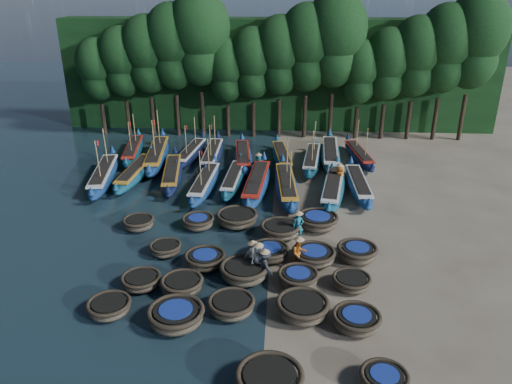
# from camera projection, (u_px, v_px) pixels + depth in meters

# --- Properties ---
(ground) EXTENTS (120.00, 120.00, 0.00)m
(ground) POSITION_uv_depth(u_px,v_px,m) (271.00, 245.00, 27.22)
(ground) COLOR gray
(ground) RESTS_ON ground
(foliage_wall) EXTENTS (40.00, 3.00, 10.00)m
(foliage_wall) POSITION_uv_depth(u_px,v_px,m) (279.00, 74.00, 46.73)
(foliage_wall) COLOR black
(foliage_wall) RESTS_ON ground
(coracle_3) EXTENTS (2.73, 2.73, 0.83)m
(coracle_3) POSITION_uv_depth(u_px,v_px,m) (270.00, 380.00, 17.50)
(coracle_3) COLOR brown
(coracle_3) RESTS_ON ground
(coracle_4) EXTENTS (1.90, 1.90, 0.66)m
(coracle_4) POSITION_uv_depth(u_px,v_px,m) (384.00, 380.00, 17.67)
(coracle_4) COLOR brown
(coracle_4) RESTS_ON ground
(coracle_5) EXTENTS (2.15, 2.15, 0.65)m
(coracle_5) POSITION_uv_depth(u_px,v_px,m) (109.00, 307.00, 21.56)
(coracle_5) COLOR brown
(coracle_5) RESTS_ON ground
(coracle_6) EXTENTS (2.44, 2.44, 0.82)m
(coracle_6) POSITION_uv_depth(u_px,v_px,m) (176.00, 316.00, 20.85)
(coracle_6) COLOR brown
(coracle_6) RESTS_ON ground
(coracle_7) EXTENTS (2.09, 2.09, 0.73)m
(coracle_7) POSITION_uv_depth(u_px,v_px,m) (231.00, 305.00, 21.57)
(coracle_7) COLOR brown
(coracle_7) RESTS_ON ground
(coracle_8) EXTENTS (2.76, 2.76, 0.84)m
(coracle_8) POSITION_uv_depth(u_px,v_px,m) (303.00, 308.00, 21.33)
(coracle_8) COLOR brown
(coracle_8) RESTS_ON ground
(coracle_9) EXTENTS (2.50, 2.50, 0.73)m
(coracle_9) POSITION_uv_depth(u_px,v_px,m) (356.00, 320.00, 20.65)
(coracle_9) COLOR brown
(coracle_9) RESTS_ON ground
(coracle_10) EXTENTS (2.30, 2.30, 0.65)m
(coracle_10) POSITION_uv_depth(u_px,v_px,m) (141.00, 281.00, 23.40)
(coracle_10) COLOR brown
(coracle_10) RESTS_ON ground
(coracle_11) EXTENTS (2.00, 2.00, 0.75)m
(coracle_11) POSITION_uv_depth(u_px,v_px,m) (182.00, 285.00, 22.98)
(coracle_11) COLOR brown
(coracle_11) RESTS_ON ground
(coracle_12) EXTENTS (2.45, 2.45, 0.84)m
(coracle_12) POSITION_uv_depth(u_px,v_px,m) (244.00, 271.00, 23.93)
(coracle_12) COLOR brown
(coracle_12) RESTS_ON ground
(coracle_13) EXTENTS (2.02, 2.02, 0.76)m
(coracle_13) POSITION_uv_depth(u_px,v_px,m) (298.00, 278.00, 23.50)
(coracle_13) COLOR brown
(coracle_13) RESTS_ON ground
(coracle_14) EXTENTS (2.21, 2.21, 0.65)m
(coracle_14) POSITION_uv_depth(u_px,v_px,m) (351.00, 282.00, 23.34)
(coracle_14) COLOR brown
(coracle_14) RESTS_ON ground
(coracle_15) EXTENTS (1.72, 1.72, 0.64)m
(coracle_15) POSITION_uv_depth(u_px,v_px,m) (166.00, 248.00, 26.17)
(coracle_15) COLOR brown
(coracle_15) RESTS_ON ground
(coracle_16) EXTENTS (2.27, 2.27, 0.73)m
(coracle_16) POSITION_uv_depth(u_px,v_px,m) (205.00, 259.00, 25.07)
(coracle_16) COLOR brown
(coracle_16) RESTS_ON ground
(coracle_17) EXTENTS (2.12, 2.12, 0.71)m
(coracle_17) POSITION_uv_depth(u_px,v_px,m) (269.00, 252.00, 25.76)
(coracle_17) COLOR brown
(coracle_17) RESTS_ON ground
(coracle_18) EXTENTS (2.71, 2.71, 0.77)m
(coracle_18) POSITION_uv_depth(u_px,v_px,m) (313.00, 256.00, 25.34)
(coracle_18) COLOR brown
(coracle_18) RESTS_ON ground
(coracle_19) EXTENTS (2.55, 2.55, 0.84)m
(coracle_19) POSITION_uv_depth(u_px,v_px,m) (357.00, 252.00, 25.56)
(coracle_19) COLOR brown
(coracle_19) RESTS_ON ground
(coracle_20) EXTENTS (1.88, 1.88, 0.71)m
(coracle_20) POSITION_uv_depth(u_px,v_px,m) (139.00, 223.00, 28.77)
(coracle_20) COLOR brown
(coracle_20) RESTS_ON ground
(coracle_21) EXTENTS (1.91, 1.91, 0.72)m
(coracle_21) POSITION_uv_depth(u_px,v_px,m) (198.00, 222.00, 28.89)
(coracle_21) COLOR brown
(coracle_21) RESTS_ON ground
(coracle_22) EXTENTS (2.87, 2.87, 0.81)m
(coracle_22) POSITION_uv_depth(u_px,v_px,m) (237.00, 218.00, 29.21)
(coracle_22) COLOR brown
(coracle_22) RESTS_ON ground
(coracle_23) EXTENTS (2.63, 2.63, 0.82)m
(coracle_23) POSITION_uv_depth(u_px,v_px,m) (280.00, 230.00, 27.86)
(coracle_23) COLOR brown
(coracle_23) RESTS_ON ground
(coracle_24) EXTENTS (2.96, 2.96, 0.82)m
(coracle_24) POSITION_uv_depth(u_px,v_px,m) (317.00, 221.00, 28.88)
(coracle_24) COLOR brown
(coracle_24) RESTS_ON ground
(long_boat_0) EXTENTS (2.78, 8.48, 3.64)m
(long_boat_0) POSITION_uv_depth(u_px,v_px,m) (104.00, 175.00, 35.17)
(long_boat_0) COLOR navy
(long_boat_0) RESTS_ON ground
(long_boat_1) EXTENTS (1.84, 7.88, 1.39)m
(long_boat_1) POSITION_uv_depth(u_px,v_px,m) (136.00, 173.00, 35.78)
(long_boat_1) COLOR navy
(long_boat_1) RESTS_ON ground
(long_boat_2) EXTENTS (2.52, 7.95, 1.41)m
(long_boat_2) POSITION_uv_depth(u_px,v_px,m) (172.00, 174.00, 35.49)
(long_boat_2) COLOR #0E1333
(long_boat_2) RESTS_ON ground
(long_boat_3) EXTENTS (1.81, 7.87, 3.35)m
(long_boat_3) POSITION_uv_depth(u_px,v_px,m) (205.00, 183.00, 33.96)
(long_boat_3) COLOR navy
(long_boat_3) RESTS_ON ground
(long_boat_4) EXTENTS (1.70, 7.33, 1.29)m
(long_boat_4) POSITION_uv_depth(u_px,v_px,m) (233.00, 179.00, 34.72)
(long_boat_4) COLOR navy
(long_boat_4) RESTS_ON ground
(long_boat_5) EXTENTS (2.16, 8.70, 1.54)m
(long_boat_5) POSITION_uv_depth(u_px,v_px,m) (257.00, 183.00, 33.78)
(long_boat_5) COLOR navy
(long_boat_5) RESTS_ON ground
(long_boat_6) EXTENTS (2.11, 8.49, 3.62)m
(long_boat_6) POSITION_uv_depth(u_px,v_px,m) (286.00, 186.00, 33.39)
(long_boat_6) COLOR navy
(long_boat_6) RESTS_ON ground
(long_boat_7) EXTENTS (2.77, 8.44, 1.50)m
(long_boat_7) POSITION_uv_depth(u_px,v_px,m) (333.00, 188.00, 33.05)
(long_boat_7) COLOR navy
(long_boat_7) RESTS_ON ground
(long_boat_8) EXTENTS (1.59, 7.75, 1.36)m
(long_boat_8) POSITION_uv_depth(u_px,v_px,m) (359.00, 185.00, 33.66)
(long_boat_8) COLOR navy
(long_boat_8) RESTS_ON ground
(long_boat_9) EXTENTS (2.41, 7.62, 3.27)m
(long_boat_9) POSITION_uv_depth(u_px,v_px,m) (133.00, 150.00, 40.32)
(long_boat_9) COLOR navy
(long_boat_9) RESTS_ON ground
(long_boat_10) EXTENTS (2.65, 9.13, 3.90)m
(long_boat_10) POSITION_uv_depth(u_px,v_px,m) (157.00, 155.00, 38.97)
(long_boat_10) COLOR navy
(long_boat_10) RESTS_ON ground
(long_boat_11) EXTENTS (2.17, 7.43, 3.18)m
(long_boat_11) POSITION_uv_depth(u_px,v_px,m) (191.00, 153.00, 39.76)
(long_boat_11) COLOR #0E1333
(long_boat_11) RESTS_ON ground
(long_boat_12) EXTENTS (1.47, 8.06, 3.42)m
(long_boat_12) POSITION_uv_depth(u_px,v_px,m) (212.00, 155.00, 39.23)
(long_boat_12) COLOR #0E1333
(long_boat_12) RESTS_ON ground
(long_boat_13) EXTENTS (2.18, 7.87, 1.39)m
(long_boat_13) POSITION_uv_depth(u_px,v_px,m) (243.00, 157.00, 38.93)
(long_boat_13) COLOR navy
(long_boat_13) RESTS_ON ground
(long_boat_14) EXTENTS (2.22, 7.34, 1.30)m
(long_boat_14) POSITION_uv_depth(u_px,v_px,m) (282.00, 157.00, 39.04)
(long_boat_14) COLOR navy
(long_boat_14) RESTS_ON ground
(long_boat_15) EXTENTS (2.16, 7.70, 3.29)m
(long_boat_15) POSITION_uv_depth(u_px,v_px,m) (312.00, 160.00, 38.28)
(long_boat_15) COLOR navy
(long_boat_15) RESTS_ON ground
(long_boat_16) EXTENTS (2.00, 8.69, 1.53)m
(long_boat_16) POSITION_uv_depth(u_px,v_px,m) (330.00, 154.00, 39.29)
(long_boat_16) COLOR navy
(long_boat_16) RESTS_ON ground
(long_boat_17) EXTENTS (2.32, 7.18, 3.08)m
(long_boat_17) POSITION_uv_depth(u_px,v_px,m) (359.00, 155.00, 39.37)
(long_boat_17) COLOR #0E1333
(long_boat_17) RESTS_ON ground
(fisherman_0) EXTENTS (1.04, 0.93, 1.98)m
(fisherman_0) POSITION_uv_depth(u_px,v_px,m) (258.00, 259.00, 24.07)
(fisherman_0) COLOR beige
(fisherman_0) RESTS_ON ground
(fisherman_1) EXTENTS (0.63, 0.52, 1.85)m
(fisherman_1) POSITION_uv_depth(u_px,v_px,m) (298.00, 224.00, 27.48)
(fisherman_1) COLOR #1B6673
(fisherman_1) RESTS_ON ground
(fisherman_2) EXTENTS (0.99, 0.89, 1.86)m
(fisherman_2) POSITION_uv_depth(u_px,v_px,m) (299.00, 252.00, 24.81)
(fisherman_2) COLOR #B15717
(fisherman_2) RESTS_ON ground
(fisherman_3) EXTENTS (1.14, 1.21, 1.85)m
(fisherman_3) POSITION_uv_depth(u_px,v_px,m) (265.00, 265.00, 23.74)
(fisherman_3) COLOR black
(fisherman_3) RESTS_ON ground
(fisherman_4) EXTENTS (1.00, 0.81, 1.80)m
(fisherman_4) POSITION_uv_depth(u_px,v_px,m) (253.00, 255.00, 24.59)
(fisherman_4) COLOR beige
(fisherman_4) RESTS_ON ground
(fisherman_5) EXTENTS (1.50, 0.83, 1.74)m
(fisherman_5) POSITION_uv_depth(u_px,v_px,m) (259.00, 163.00, 36.70)
(fisherman_5) COLOR #1B6673
(fisherman_5) RESTS_ON ground
(fisherman_6) EXTENTS (0.79, 0.99, 1.95)m
(fisherman_6) POSITION_uv_depth(u_px,v_px,m) (339.00, 176.00, 34.09)
(fisherman_6) COLOR #B15717
(fisherman_6) RESTS_ON ground
(tree_0) EXTENTS (3.68, 3.68, 8.68)m
(tree_0) POSITION_uv_depth(u_px,v_px,m) (97.00, 69.00, 43.98)
(tree_0) COLOR black
(tree_0) RESTS_ON ground
(tree_1) EXTENTS (4.09, 4.09, 9.65)m
(tree_1) POSITION_uv_depth(u_px,v_px,m) (122.00, 61.00, 43.59)
(tree_1) COLOR black
(tree_1) RESTS_ON ground
(tree_2) EXTENTS (4.51, 4.51, 10.63)m
(tree_2) POSITION_uv_depth(u_px,v_px,m) (147.00, 53.00, 43.20)
(tree_2) COLOR black
(tree_2) RESTS_ON ground
(tree_3) EXTENTS (4.92, 4.92, 11.60)m
(tree_3) POSITION_uv_depth(u_px,v_px,m) (173.00, 45.00, 42.81)
(tree_3) COLOR black
(tree_3) RESTS_ON ground
(tree_4) EXTENTS (5.34, 5.34, 12.58)m
(tree_4) POSITION_uv_depth(u_px,v_px,m) (199.00, 37.00, 42.42)
(tree_4) COLOR black
(tree_4) RESTS_ON ground
(tree_5) EXTENTS (3.68, 3.68, 8.68)m
(tree_5) POSITION_uv_depth(u_px,v_px,m) (227.00, 70.00, 43.37)
(tree_5) COLOR black
(tree_5) RESTS_ON ground
(tree_6) EXTENTS (4.09, 4.09, 9.65)m
(tree_6) POSITION_uv_depth(u_px,v_px,m) (253.00, 62.00, 42.98)
(tree_6) COLOR black
(tree_6) RESTS_ON ground
(tree_7) EXTENTS (4.51, 4.51, 10.63)m
(tree_7) POSITION_uv_depth(u_px,v_px,m) (280.00, 54.00, 42.59)
(tree_7) COLOR black
(tree_7) RESTS_ON ground
(tree_8) EXTENTS (4.92, 4.92, 11.60)m
(tree_8) POSITION_uv_depth(u_px,v_px,m) (307.00, 46.00, 42.20)
(tree_8) COLOR black
(tree_8) RESTS_ON ground
(tree_9) EXTENTS (5.34, 5.34, 12.58)m
(tree_9) POSITION_uv_depth(u_px,v_px,m) (335.00, 38.00, 41.81)
(tree_9) COLOR black
(tree_9) RESTS_ON ground
(tree_10) EXTENTS (3.68, 3.68, 8.68)m
(tree_10) POSITION_uv_depth(u_px,v_px,m) (360.00, 71.00, 42.76)
(tree_10) COLOR black
(tree_10) RESTS_ON ground
(tree_11) EXTENTS (4.09, 4.09, 9.65)m
(tree_11) POSITION_uv_depth(u_px,v_px,m) (388.00, 63.00, 42.37)
(tree_11) COLOR black
(tree_11) RESTS_ON ground
(tree_12) EXTENTS (4.51, 4.51, 10.63)m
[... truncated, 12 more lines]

